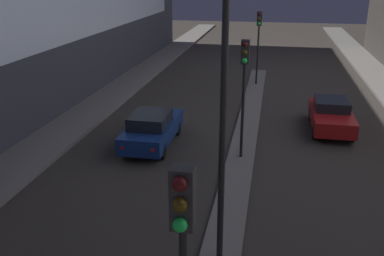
# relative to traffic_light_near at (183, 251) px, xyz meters

# --- Properties ---
(median_strip) EXTENTS (1.09, 30.54, 0.12)m
(median_strip) POSITION_rel_traffic_light_near_xyz_m (0.00, 12.54, -3.51)
(median_strip) COLOR #66605B
(median_strip) RESTS_ON ground
(traffic_light_near) EXTENTS (0.32, 0.42, 4.72)m
(traffic_light_near) POSITION_rel_traffic_light_near_xyz_m (0.00, 0.00, 0.00)
(traffic_light_near) COLOR black
(traffic_light_near) RESTS_ON median_strip
(traffic_light_mid) EXTENTS (0.32, 0.42, 4.72)m
(traffic_light_mid) POSITION_rel_traffic_light_near_xyz_m (0.00, 11.16, 0.00)
(traffic_light_mid) COLOR black
(traffic_light_mid) RESTS_ON median_strip
(traffic_light_far) EXTENTS (0.32, 0.42, 4.72)m
(traffic_light_far) POSITION_rel_traffic_light_near_xyz_m (0.00, 23.41, 0.00)
(traffic_light_far) COLOR black
(traffic_light_far) RESTS_ON median_strip
(street_lamp) EXTENTS (0.54, 0.54, 7.69)m
(street_lamp) POSITION_rel_traffic_light_near_xyz_m (0.00, 4.46, 1.92)
(street_lamp) COLOR black
(street_lamp) RESTS_ON median_strip
(car_left_lane) EXTENTS (1.80, 4.42, 1.55)m
(car_left_lane) POSITION_rel_traffic_light_near_xyz_m (-3.94, 11.95, -2.79)
(car_left_lane) COLOR navy
(car_left_lane) RESTS_ON ground
(car_right_lane) EXTENTS (1.81, 4.21, 1.46)m
(car_right_lane) POSITION_rel_traffic_light_near_xyz_m (3.94, 15.46, -2.82)
(car_right_lane) COLOR maroon
(car_right_lane) RESTS_ON ground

